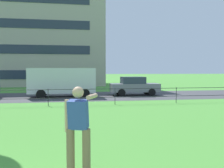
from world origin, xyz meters
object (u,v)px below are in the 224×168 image
(car_grey_right, at_px, (134,86))
(apartment_building_background, at_px, (12,29))
(panel_van_left, at_px, (62,81))
(person_thrower, at_px, (78,127))

(car_grey_right, bearing_deg, apartment_building_background, 128.11)
(panel_van_left, bearing_deg, car_grey_right, 4.55)
(panel_van_left, xyz_separation_m, apartment_building_background, (-7.80, 17.86, 6.74))
(person_thrower, relative_size, apartment_building_background, 0.07)
(person_thrower, distance_m, apartment_building_background, 34.10)
(panel_van_left, xyz_separation_m, car_grey_right, (5.85, 0.47, -0.49))
(panel_van_left, height_order, car_grey_right, panel_van_left)
(car_grey_right, bearing_deg, panel_van_left, -175.45)
(apartment_building_background, bearing_deg, panel_van_left, -66.41)
(panel_van_left, bearing_deg, apartment_building_background, 113.59)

